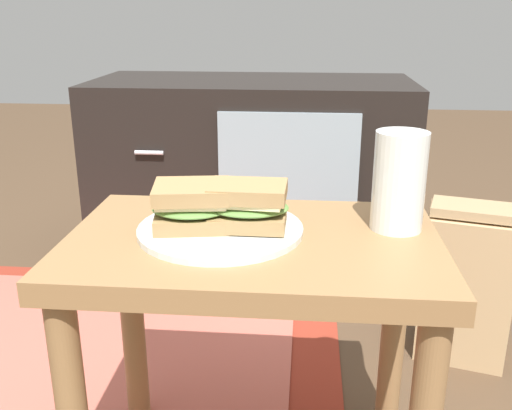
{
  "coord_description": "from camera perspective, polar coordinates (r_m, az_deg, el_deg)",
  "views": [
    {
      "loc": [
        0.08,
        -0.8,
        0.79
      ],
      "look_at": [
        0.0,
        0.0,
        0.51
      ],
      "focal_mm": 40.52,
      "sensor_mm": 36.0,
      "label": 1
    }
  ],
  "objects": [
    {
      "name": "beer_glass",
      "position": [
        0.9,
        13.93,
        2.07
      ],
      "size": [
        0.08,
        0.08,
        0.15
      ],
      "color": "silver",
      "rests_on": "side_table"
    },
    {
      "name": "sandwich_front",
      "position": [
        0.87,
        -6.33,
        -0.06
      ],
      "size": [
        0.14,
        0.12,
        0.07
      ],
      "color": "#9E7A4C",
      "rests_on": "plate"
    },
    {
      "name": "paper_bag",
      "position": [
        1.44,
        20.03,
        -7.12
      ],
      "size": [
        0.23,
        0.21,
        0.37
      ],
      "color": "tan",
      "rests_on": "ground"
    },
    {
      "name": "sandwich_back",
      "position": [
        0.86,
        -0.79,
        -0.03
      ],
      "size": [
        0.12,
        0.09,
        0.07
      ],
      "color": "#9E7A4C",
      "rests_on": "plate"
    },
    {
      "name": "tv_cabinet",
      "position": [
        1.82,
        -0.34,
        3.17
      ],
      "size": [
        0.96,
        0.46,
        0.58
      ],
      "color": "black",
      "rests_on": "ground"
    },
    {
      "name": "plate",
      "position": [
        0.88,
        -3.53,
        -2.43
      ],
      "size": [
        0.25,
        0.25,
        0.01
      ],
      "primitive_type": "cylinder",
      "color": "silver",
      "rests_on": "side_table"
    },
    {
      "name": "area_rug",
      "position": [
        1.53,
        -16.74,
        -12.62
      ],
      "size": [
        1.27,
        0.79,
        0.01
      ],
      "color": "maroon",
      "rests_on": "ground"
    },
    {
      "name": "side_table",
      "position": [
        0.9,
        -0.3,
        -8.45
      ],
      "size": [
        0.56,
        0.36,
        0.46
      ],
      "color": "olive",
      "rests_on": "ground"
    }
  ]
}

